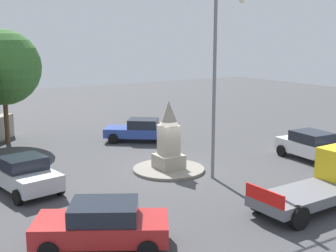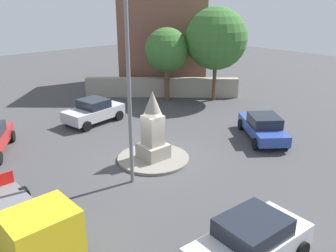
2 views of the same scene
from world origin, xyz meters
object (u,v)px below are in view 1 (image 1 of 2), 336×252
(car_silver_parked_right, at_px, (24,174))
(car_white_approaching, at_px, (312,146))
(truck_yellow_far_side, at_px, (328,181))
(car_red_waiting, at_px, (102,224))
(tree_mid_cluster, at_px, (3,67))
(monument, at_px, (169,139))
(streetlamp, at_px, (215,67))
(car_blue_passing, at_px, (141,130))

(car_silver_parked_right, height_order, car_white_approaching, car_white_approaching)
(truck_yellow_far_side, bearing_deg, car_red_waiting, 171.38)
(car_red_waiting, bearing_deg, car_silver_parked_right, 95.11)
(tree_mid_cluster, bearing_deg, car_red_waiting, -93.51)
(monument, bearing_deg, streetlamp, -62.30)
(car_red_waiting, relative_size, car_silver_parked_right, 1.11)
(car_blue_passing, height_order, tree_mid_cluster, tree_mid_cluster)
(tree_mid_cluster, bearing_deg, car_silver_parked_right, -99.31)
(car_red_waiting, bearing_deg, streetlamp, 27.27)
(car_red_waiting, height_order, tree_mid_cluster, tree_mid_cluster)
(car_blue_passing, relative_size, car_white_approaching, 1.08)
(streetlamp, relative_size, car_blue_passing, 1.95)
(car_white_approaching, height_order, tree_mid_cluster, tree_mid_cluster)
(monument, xyz_separation_m, truck_yellow_far_side, (2.80, -7.32, -0.67))
(car_silver_parked_right, height_order, tree_mid_cluster, tree_mid_cluster)
(car_blue_passing, bearing_deg, truck_yellow_far_side, -86.66)
(car_red_waiting, xyz_separation_m, car_silver_parked_right, (-0.60, 6.67, -0.00))
(car_red_waiting, xyz_separation_m, truck_yellow_far_side, (9.11, -1.38, 0.20))
(streetlamp, height_order, car_blue_passing, streetlamp)
(streetlamp, height_order, tree_mid_cluster, streetlamp)
(monument, bearing_deg, car_white_approaching, -18.30)
(car_silver_parked_right, bearing_deg, streetlamp, -19.60)
(car_white_approaching, bearing_deg, streetlamp, 176.47)
(tree_mid_cluster, bearing_deg, streetlamp, -63.20)
(streetlamp, xyz_separation_m, car_red_waiting, (-7.41, -3.82, -4.46))
(monument, distance_m, streetlamp, 4.31)
(monument, xyz_separation_m, car_red_waiting, (-6.30, -5.93, -0.87))
(car_white_approaching, bearing_deg, truck_yellow_far_side, -134.98)
(car_blue_passing, bearing_deg, tree_mid_cluster, 150.55)
(monument, distance_m, car_silver_parked_right, 6.99)
(car_blue_passing, distance_m, car_silver_parked_right, 10.57)
(car_red_waiting, relative_size, tree_mid_cluster, 0.64)
(tree_mid_cluster, bearing_deg, car_blue_passing, -29.45)
(car_white_approaching, bearing_deg, car_silver_parked_right, 167.36)
(streetlamp, xyz_separation_m, car_white_approaching, (6.49, -0.40, -4.43))
(streetlamp, relative_size, car_silver_parked_right, 2.15)
(monument, relative_size, car_white_approaching, 0.82)
(car_blue_passing, relative_size, tree_mid_cluster, 0.63)
(car_silver_parked_right, xyz_separation_m, car_white_approaching, (14.50, -3.25, 0.02))
(monument, distance_m, car_blue_passing, 6.80)
(streetlamp, distance_m, car_white_approaching, 7.87)
(car_blue_passing, height_order, truck_yellow_far_side, truck_yellow_far_side)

